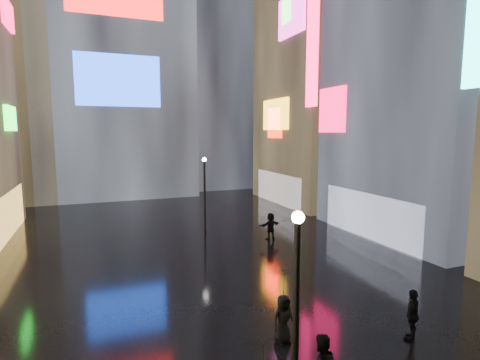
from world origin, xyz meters
TOP-DOWN VIEW (x-y plane):
  - ground at (0.00, 20.00)m, footprint 140.00×140.00m
  - building_right_mid at (15.98, 17.01)m, footprint 10.28×13.70m
  - building_right_far at (15.98, 30.00)m, footprint 10.28×12.00m
  - tower_main at (-3.00, 43.97)m, footprint 16.00×14.20m
  - tower_flank_right at (9.00, 46.00)m, footprint 12.00×12.00m
  - lamp_near at (-1.36, 4.92)m, footprint 0.30×0.30m
  - lamp_far at (1.65, 23.12)m, footprint 0.30×0.30m
  - pedestrian_3 at (4.12, 6.61)m, footprint 1.11×0.92m
  - pedestrian_4 at (0.00, 8.06)m, footprint 0.86×0.63m
  - pedestrian_5 at (4.96, 19.16)m, footprint 1.70×0.88m
  - umbrella_2 at (0.00, 8.06)m, footprint 1.42×1.42m

SIDE VIEW (x-z plane):
  - ground at x=0.00m, z-range 0.00..0.00m
  - pedestrian_4 at x=0.00m, z-range 0.00..1.63m
  - pedestrian_5 at x=4.96m, z-range 0.00..1.75m
  - pedestrian_3 at x=4.12m, z-range 0.00..1.77m
  - umbrella_2 at x=0.00m, z-range 1.63..2.55m
  - lamp_near at x=-1.36m, z-range 0.34..5.54m
  - lamp_far at x=1.65m, z-range 0.34..5.54m
  - building_right_far at x=15.98m, z-range -0.02..27.98m
  - building_right_mid at x=15.98m, z-range -0.01..29.99m
  - tower_flank_right at x=9.00m, z-range 0.00..34.00m
  - tower_main at x=-3.00m, z-range 0.01..42.01m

